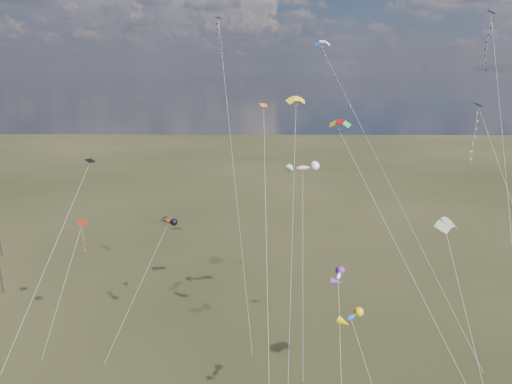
{
  "coord_description": "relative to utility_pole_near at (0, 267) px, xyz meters",
  "views": [
    {
      "loc": [
        0.63,
        -31.44,
        32.38
      ],
      "look_at": [
        0.0,
        18.0,
        19.0
      ],
      "focal_mm": 32.0,
      "sensor_mm": 36.0,
      "label": 1
    }
  ],
  "objects": [
    {
      "name": "parafoil_blue_white",
      "position": [
        47.81,
        9.96,
        31.92
      ],
      "size": [
        16.75,
        29.08,
        36.89
      ],
      "color": "blue",
      "rests_on": "ground"
    },
    {
      "name": "diamond_orange_center",
      "position": [
        39.05,
        -17.86,
        14.92
      ],
      "size": [
        1.23,
        19.29,
        28.78
      ],
      "color": "#C97316",
      "rests_on": "ground"
    },
    {
      "name": "diamond_navy_tall",
      "position": [
        32.97,
        4.11,
        29.83
      ],
      "size": [
        5.63,
        21.57,
        39.43
      ],
      "color": "#070C45",
      "rests_on": "ground"
    },
    {
      "name": "diamond_navy_right",
      "position": [
        59.76,
        -17.93,
        20.71
      ],
      "size": [
        7.06,
        17.53,
        29.2
      ],
      "color": "#0B1C4D",
      "rests_on": "ground"
    },
    {
      "name": "diamond_black_mid",
      "position": [
        17.07,
        -14.73,
        12.01
      ],
      "size": [
        7.05,
        17.96,
        22.32
      ],
      "color": "black",
      "rests_on": "ground"
    },
    {
      "name": "novelty_blue_yellow",
      "position": [
        46.15,
        -27.57,
        8.35
      ],
      "size": [
        5.2,
        7.33,
        12.94
      ],
      "color": "#1547B4",
      "rests_on": "ground"
    },
    {
      "name": "parafoil_yellow",
      "position": [
        42.74,
        -5.86,
        24.69
      ],
      "size": [
        2.82,
        18.74,
        29.56
      ],
      "color": "gold",
      "rests_on": "ground"
    },
    {
      "name": "novelty_white_purple",
      "position": [
        45.15,
        -26.15,
        11.32
      ],
      "size": [
        1.66,
        14.69,
        15.92
      ],
      "color": "white",
      "rests_on": "ground"
    },
    {
      "name": "novelty_redwhite_stripe",
      "position": [
        43.82,
        -5.29,
        16.22
      ],
      "size": [
        3.76,
        15.86,
        21.08
      ],
      "color": "red",
      "rests_on": "ground"
    },
    {
      "name": "diamond_black_high",
      "position": [
        63.49,
        -9.51,
        28.97
      ],
      "size": [
        4.09,
        25.53,
        38.6
      ],
      "color": "black",
      "rests_on": "ground"
    },
    {
      "name": "novelty_orange_black",
      "position": [
        27.02,
        -7.92,
        9.97
      ],
      "size": [
        7.59,
        10.5,
        14.66
      ],
      "color": "#E2500E",
      "rests_on": "ground"
    },
    {
      "name": "parafoil_tricolor",
      "position": [
        46.8,
        -14.22,
        22.78
      ],
      "size": [
        13.78,
        19.05,
        27.63
      ],
      "color": "yellow",
      "rests_on": "ground"
    },
    {
      "name": "utility_pole_near",
      "position": [
        0.0,
        0.0,
        0.0
      ],
      "size": [
        1.4,
        0.2,
        8.0
      ],
      "color": "black",
      "rests_on": "ground"
    },
    {
      "name": "diamond_red_low",
      "position": [
        16.46,
        -9.13,
        7.6
      ],
      "size": [
        3.86,
        8.41,
        14.29
      ],
      "color": "#A3160A",
      "rests_on": "ground"
    },
    {
      "name": "parafoil_striped",
      "position": [
        55.13,
        -23.09,
        15.13
      ],
      "size": [
        2.92,
        16.79,
        19.98
      ],
      "color": "#E4AA06",
      "rests_on": "ground"
    }
  ]
}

